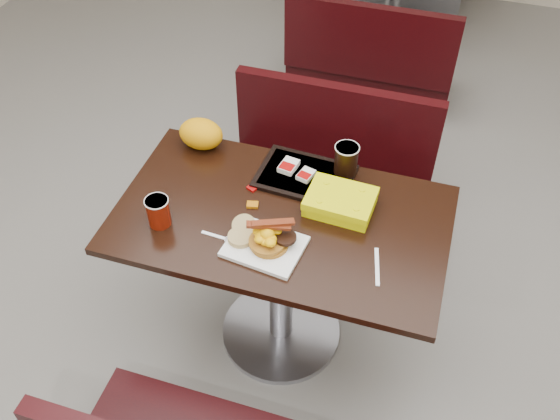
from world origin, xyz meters
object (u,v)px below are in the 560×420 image
(fork, at_px, (214,235))
(clamshell, at_px, (340,202))
(bench_far_s, at_px, (373,47))
(hashbrown_sleeve_left, at_px, (289,166))
(coffee_cup_near, at_px, (158,212))
(paper_bag, at_px, (201,134))
(platter, at_px, (265,246))
(coffee_cup_far, at_px, (346,160))
(tray, at_px, (305,176))
(knife, at_px, (377,267))
(pancake_stack, at_px, (269,242))
(table_near, at_px, (281,281))
(hashbrown_sleeve_right, at_px, (306,175))
(bench_near_n, at_px, (324,172))

(fork, relative_size, clamshell, 0.52)
(bench_far_s, relative_size, hashbrown_sleeve_left, 12.17)
(coffee_cup_near, bearing_deg, paper_bag, 92.66)
(platter, distance_m, coffee_cup_far, 0.49)
(platter, distance_m, tray, 0.38)
(knife, height_order, hashbrown_sleeve_left, hashbrown_sleeve_left)
(platter, xyz_separation_m, hashbrown_sleeve_left, (-0.03, 0.40, 0.02))
(pancake_stack, relative_size, coffee_cup_far, 1.10)
(table_near, height_order, hashbrown_sleeve_right, hashbrown_sleeve_right)
(bench_near_n, distance_m, knife, 0.99)
(pancake_stack, distance_m, coffee_cup_near, 0.41)
(platter, bearing_deg, coffee_cup_near, -173.29)
(pancake_stack, height_order, knife, pancake_stack)
(fork, height_order, clamshell, clamshell)
(platter, bearing_deg, clamshell, 59.55)
(coffee_cup_near, bearing_deg, knife, 2.24)
(pancake_stack, xyz_separation_m, tray, (0.02, 0.38, -0.02))
(bench_near_n, bearing_deg, platter, -90.69)
(coffee_cup_near, xyz_separation_m, hashbrown_sleeve_left, (0.36, 0.40, -0.03))
(pancake_stack, relative_size, hashbrown_sleeve_left, 1.61)
(table_near, bearing_deg, clamshell, 28.46)
(table_near, bearing_deg, coffee_cup_far, 59.82)
(pancake_stack, relative_size, tray, 0.37)
(hashbrown_sleeve_right, xyz_separation_m, clamshell, (0.16, -0.11, 0.01))
(bench_far_s, xyz_separation_m, coffee_cup_near, (-0.40, -2.06, 0.45))
(bench_far_s, height_order, tray, tray)
(fork, distance_m, paper_bag, 0.50)
(hashbrown_sleeve_left, bearing_deg, tray, -4.73)
(knife, bearing_deg, table_near, -121.29)
(bench_far_s, bearing_deg, hashbrown_sleeve_right, -88.93)
(platter, height_order, coffee_cup_far, coffee_cup_far)
(coffee_cup_near, distance_m, fork, 0.21)
(bench_far_s, bearing_deg, knife, -79.52)
(coffee_cup_far, bearing_deg, hashbrown_sleeve_right, -151.59)
(bench_far_s, bearing_deg, tray, -89.12)
(clamshell, height_order, paper_bag, paper_bag)
(bench_far_s, xyz_separation_m, coffee_cup_far, (0.17, -1.61, 0.47))
(tray, relative_size, clamshell, 1.48)
(tray, xyz_separation_m, paper_bag, (-0.45, 0.06, 0.05))
(coffee_cup_near, bearing_deg, fork, -0.34)
(table_near, xyz_separation_m, platter, (-0.01, -0.16, 0.38))
(clamshell, bearing_deg, tray, 147.47)
(tray, bearing_deg, bench_near_n, 96.56)
(fork, relative_size, hashbrown_sleeve_left, 1.53)
(fork, bearing_deg, hashbrown_sleeve_right, 62.12)
(bench_near_n, xyz_separation_m, hashbrown_sleeve_left, (-0.05, -0.46, 0.42))
(tray, distance_m, clamshell, 0.21)
(bench_far_s, bearing_deg, platter, -90.29)
(tray, xyz_separation_m, coffee_cup_far, (0.14, 0.06, 0.07))
(pancake_stack, height_order, hashbrown_sleeve_right, pancake_stack)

